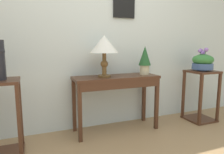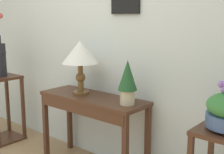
# 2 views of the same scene
# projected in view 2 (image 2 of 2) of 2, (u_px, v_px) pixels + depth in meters

# --- Properties ---
(back_wall_with_art) EXTENTS (9.00, 0.13, 2.80)m
(back_wall_with_art) POSITION_uv_depth(u_px,v_px,m) (101.00, 27.00, 3.12)
(back_wall_with_art) COLOR silver
(back_wall_with_art) RESTS_ON ground
(console_table) EXTENTS (1.13, 0.40, 0.75)m
(console_table) POSITION_uv_depth(u_px,v_px,m) (91.00, 108.00, 2.94)
(console_table) COLOR #472819
(console_table) RESTS_ON ground
(table_lamp) EXTENTS (0.36, 0.36, 0.53)m
(table_lamp) POSITION_uv_depth(u_px,v_px,m) (80.00, 54.00, 2.96)
(table_lamp) COLOR brown
(table_lamp) RESTS_ON console_table
(potted_plant_on_console) EXTENTS (0.17, 0.17, 0.39)m
(potted_plant_on_console) POSITION_uv_depth(u_px,v_px,m) (128.00, 80.00, 2.62)
(potted_plant_on_console) COLOR beige
(potted_plant_on_console) RESTS_ON console_table
(pedestal_stand_left) EXTENTS (0.40, 0.40, 0.81)m
(pedestal_stand_left) POSITION_uv_depth(u_px,v_px,m) (3.00, 109.00, 3.71)
(pedestal_stand_left) COLOR #472819
(pedestal_stand_left) RESTS_ON ground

